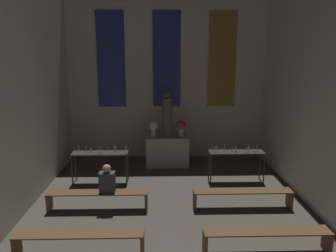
{
  "coord_description": "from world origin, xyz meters",
  "views": [
    {
      "loc": [
        -0.24,
        -1.99,
        3.61
      ],
      "look_at": [
        0.0,
        7.55,
        1.51
      ],
      "focal_mm": 35.0,
      "sensor_mm": 36.0,
      "label": 1
    }
  ],
  "objects": [
    {
      "name": "person_seated",
      "position": [
        -1.48,
        5.21,
        0.74
      ],
      "size": [
        0.36,
        0.24,
        0.67
      ],
      "color": "#383D47",
      "rests_on": "pew_back_left"
    },
    {
      "name": "pew_back_right",
      "position": [
        1.72,
        5.21,
        0.34
      ],
      "size": [
        2.34,
        0.36,
        0.45
      ],
      "color": "brown",
      "rests_on": "ground_plane"
    },
    {
      "name": "pew_second_left",
      "position": [
        -1.72,
        3.41,
        0.34
      ],
      "size": [
        2.34,
        0.36,
        0.45
      ],
      "color": "brown",
      "rests_on": "ground_plane"
    },
    {
      "name": "wall_left",
      "position": [
        -3.42,
        4.66,
        2.85
      ],
      "size": [
        0.12,
        9.56,
        5.71
      ],
      "color": "beige",
      "rests_on": "ground_plane"
    },
    {
      "name": "pew_second_right",
      "position": [
        1.72,
        3.41,
        0.34
      ],
      "size": [
        2.34,
        0.36,
        0.45
      ],
      "color": "brown",
      "rests_on": "ground_plane"
    },
    {
      "name": "candle_rack_left",
      "position": [
        -1.94,
        6.91,
        0.78
      ],
      "size": [
        1.57,
        0.46,
        1.08
      ],
      "color": "#332D28",
      "rests_on": "ground_plane"
    },
    {
      "name": "pew_back_left",
      "position": [
        -1.72,
        5.21,
        0.34
      ],
      "size": [
        2.34,
        0.36,
        0.45
      ],
      "color": "brown",
      "rests_on": "ground_plane"
    },
    {
      "name": "candle_rack_right",
      "position": [
        1.94,
        6.9,
        0.78
      ],
      "size": [
        1.57,
        0.46,
        1.09
      ],
      "color": "#332D28",
      "rests_on": "ground_plane"
    },
    {
      "name": "flower_vase_left",
      "position": [
        -0.45,
        8.35,
        1.31
      ],
      "size": [
        0.3,
        0.3,
        0.52
      ],
      "color": "beige",
      "rests_on": "altar"
    },
    {
      "name": "statue",
      "position": [
        0.0,
        8.35,
        1.67
      ],
      "size": [
        0.33,
        0.33,
        1.48
      ],
      "color": "#5B5651",
      "rests_on": "altar"
    },
    {
      "name": "flower_vase_right",
      "position": [
        0.45,
        8.35,
        1.31
      ],
      "size": [
        0.3,
        0.3,
        0.52
      ],
      "color": "beige",
      "rests_on": "altar"
    },
    {
      "name": "altar",
      "position": [
        0.0,
        8.35,
        0.49
      ],
      "size": [
        1.39,
        0.73,
        0.99
      ],
      "color": "#ADA38E",
      "rests_on": "ground_plane"
    },
    {
      "name": "wall_back",
      "position": [
        0.0,
        9.38,
        2.88
      ],
      "size": [
        6.97,
        0.16,
        5.71
      ],
      "color": "beige",
      "rests_on": "ground_plane"
    }
  ]
}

